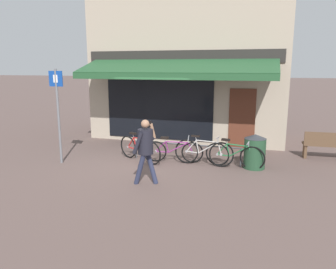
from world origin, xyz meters
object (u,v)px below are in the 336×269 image
object	(u,v)px
bicycle_silver	(203,152)
pedestrian_adult	(146,145)
bicycle_purple	(174,151)
parking_sign	(58,107)
bicycle_red	(140,149)
bicycle_green	(234,155)
litter_bin	(255,151)
park_bench	(331,145)

from	to	relation	value
bicycle_silver	pedestrian_adult	xyz separation A→B (m)	(-1.06, -1.97, 0.59)
bicycle_purple	pedestrian_adult	bearing A→B (deg)	-104.53
pedestrian_adult	parking_sign	xyz separation A→B (m)	(-3.06, 0.94, 0.70)
bicycle_red	pedestrian_adult	size ratio (longest dim) A/B	1.01
bicycle_green	litter_bin	size ratio (longest dim) A/B	1.74
park_bench	bicycle_green	bearing A→B (deg)	-149.92
bicycle_purple	bicycle_green	size ratio (longest dim) A/B	1.02
bicycle_red	park_bench	size ratio (longest dim) A/B	1.01
bicycle_purple	park_bench	size ratio (longest dim) A/B	1.08
parking_sign	park_bench	world-z (taller)	parking_sign
bicycle_red	litter_bin	bearing A→B (deg)	31.03
bicycle_silver	bicycle_green	distance (m)	0.90
bicycle_red	pedestrian_adult	distance (m)	2.08
litter_bin	park_bench	size ratio (longest dim) A/B	0.61
bicycle_green	bicycle_silver	bearing A→B (deg)	-176.05
litter_bin	parking_sign	xyz separation A→B (m)	(-5.57, -1.14, 1.19)
bicycle_red	bicycle_purple	bearing A→B (deg)	34.78
park_bench	pedestrian_adult	bearing A→B (deg)	-144.65
bicycle_green	pedestrian_adult	size ratio (longest dim) A/B	1.06
litter_bin	bicycle_red	bearing A→B (deg)	-175.09
pedestrian_adult	park_bench	world-z (taller)	pedestrian_adult
bicycle_green	park_bench	xyz separation A→B (m)	(2.76, 1.77, 0.08)
bicycle_purple	bicycle_green	distance (m)	1.80
bicycle_red	bicycle_silver	bearing A→B (deg)	31.40
bicycle_red	litter_bin	world-z (taller)	litter_bin
litter_bin	parking_sign	distance (m)	5.81
bicycle_green	parking_sign	xyz separation A→B (m)	(-5.02, -0.97, 1.31)
bicycle_red	parking_sign	distance (m)	2.68
pedestrian_adult	bicycle_red	bearing A→B (deg)	123.43
litter_bin	park_bench	xyz separation A→B (m)	(2.22, 1.60, -0.03)
bicycle_red	bicycle_purple	world-z (taller)	bicycle_red
park_bench	litter_bin	bearing A→B (deg)	-146.83
parking_sign	park_bench	bearing A→B (deg)	19.39
bicycle_silver	park_bench	distance (m)	4.04
litter_bin	bicycle_purple	bearing A→B (deg)	-176.77
parking_sign	park_bench	size ratio (longest dim) A/B	1.72
bicycle_silver	parking_sign	distance (m)	4.44
bicycle_green	litter_bin	xyz separation A→B (m)	(0.55, 0.17, 0.12)
bicycle_silver	litter_bin	bearing A→B (deg)	8.05
litter_bin	pedestrian_adult	bearing A→B (deg)	-140.23
bicycle_red	parking_sign	xyz separation A→B (m)	(-2.19, -0.85, 1.30)
bicycle_green	park_bench	bearing A→B (deg)	40.65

